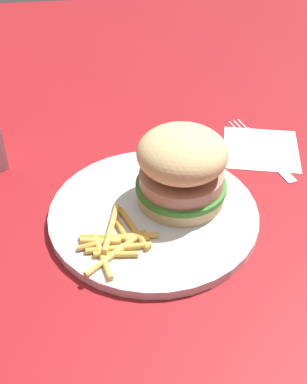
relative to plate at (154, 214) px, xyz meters
name	(u,v)px	position (x,y,z in m)	size (l,w,h in m)	color
ground_plane	(129,206)	(-0.03, 0.03, -0.01)	(1.60, 1.60, 0.00)	maroon
plate	(154,214)	(0.00, 0.00, 0.00)	(0.26, 0.26, 0.01)	silver
sandwich	(182,167)	(0.04, 0.02, 0.06)	(0.12, 0.12, 0.10)	tan
fries_pile	(116,241)	(-0.05, -0.05, 0.01)	(0.09, 0.11, 0.01)	gold
napkin	(261,149)	(0.18, 0.13, -0.01)	(0.11, 0.11, 0.00)	white
fork	(261,147)	(0.18, 0.13, 0.00)	(0.06, 0.17, 0.00)	silver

